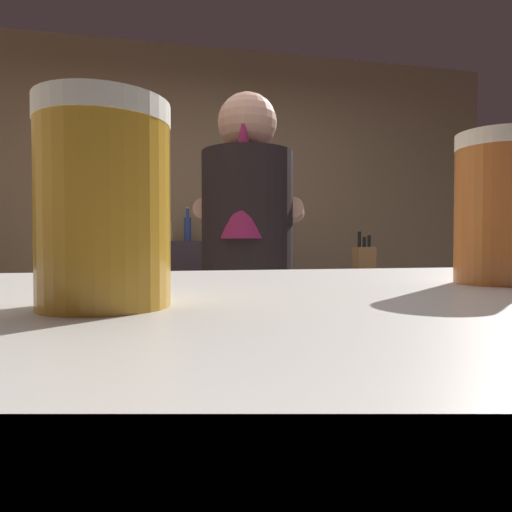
{
  "coord_description": "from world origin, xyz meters",
  "views": [
    {
      "loc": [
        -0.24,
        -1.41,
        1.1
      ],
      "look_at": [
        -0.11,
        -0.75,
        1.08
      ],
      "focal_mm": 30.48,
      "sensor_mm": 36.0,
      "label": 1
    }
  ],
  "objects_px": {
    "bartender": "(247,282)",
    "bottle_olive_oil": "(209,231)",
    "mixing_bowl": "(157,285)",
    "bottle_hot_sauce": "(233,229)",
    "chefs_knife": "(289,288)",
    "bottle_soy": "(188,228)",
    "pint_glass_far": "(105,206)",
    "knife_block": "(364,265)",
    "pint_glass_near": "(495,209)",
    "bottle_vinegar": "(168,230)"
  },
  "relations": [
    {
      "from": "knife_block",
      "to": "chefs_knife",
      "type": "bearing_deg",
      "value": -162.94
    },
    {
      "from": "mixing_bowl",
      "to": "bottle_olive_oil",
      "type": "distance_m",
      "value": 1.31
    },
    {
      "from": "bottle_vinegar",
      "to": "bottle_hot_sauce",
      "type": "xyz_separation_m",
      "value": [
        0.51,
        0.16,
        0.02
      ]
    },
    {
      "from": "mixing_bowl",
      "to": "pint_glass_far",
      "type": "xyz_separation_m",
      "value": [
        0.0,
        -1.74,
        0.21
      ]
    },
    {
      "from": "bartender",
      "to": "chefs_knife",
      "type": "distance_m",
      "value": 0.5
    },
    {
      "from": "pint_glass_near",
      "to": "bottle_vinegar",
      "type": "xyz_separation_m",
      "value": [
        -0.3,
        2.9,
        0.07
      ]
    },
    {
      "from": "pint_glass_far",
      "to": "bottle_olive_oil",
      "type": "bearing_deg",
      "value": 83.2
    },
    {
      "from": "mixing_bowl",
      "to": "bottle_hot_sauce",
      "type": "relative_size",
      "value": 0.79
    },
    {
      "from": "pint_glass_far",
      "to": "knife_block",
      "type": "bearing_deg",
      "value": 60.05
    },
    {
      "from": "bottle_olive_oil",
      "to": "bottle_hot_sauce",
      "type": "xyz_separation_m",
      "value": [
        0.21,
        0.19,
        0.03
      ]
    },
    {
      "from": "bottle_hot_sauce",
      "to": "bottle_vinegar",
      "type": "bearing_deg",
      "value": -162.33
    },
    {
      "from": "mixing_bowl",
      "to": "bottle_soy",
      "type": "bearing_deg",
      "value": 81.66
    },
    {
      "from": "chefs_knife",
      "to": "bottle_soy",
      "type": "bearing_deg",
      "value": 90.25
    },
    {
      "from": "bottle_soy",
      "to": "bottle_hot_sauce",
      "type": "bearing_deg",
      "value": 1.59
    },
    {
      "from": "chefs_knife",
      "to": "pint_glass_near",
      "type": "relative_size",
      "value": 1.65
    },
    {
      "from": "bartender",
      "to": "bottle_olive_oil",
      "type": "height_order",
      "value": "bartender"
    },
    {
      "from": "pint_glass_near",
      "to": "bottle_hot_sauce",
      "type": "relative_size",
      "value": 0.57
    },
    {
      "from": "bartender",
      "to": "bottle_soy",
      "type": "relative_size",
      "value": 6.29
    },
    {
      "from": "chefs_knife",
      "to": "bottle_hot_sauce",
      "type": "xyz_separation_m",
      "value": [
        -0.05,
        1.43,
        0.33
      ]
    },
    {
      "from": "chefs_knife",
      "to": "bottle_olive_oil",
      "type": "relative_size",
      "value": 1.29
    },
    {
      "from": "bartender",
      "to": "bottle_olive_oil",
      "type": "bearing_deg",
      "value": 17.85
    },
    {
      "from": "chefs_knife",
      "to": "bottle_hot_sauce",
      "type": "bearing_deg",
      "value": 76.1
    },
    {
      "from": "bottle_olive_oil",
      "to": "knife_block",
      "type": "bearing_deg",
      "value": -57.09
    },
    {
      "from": "bottle_vinegar",
      "to": "bottle_hot_sauce",
      "type": "height_order",
      "value": "bottle_hot_sauce"
    },
    {
      "from": "mixing_bowl",
      "to": "chefs_knife",
      "type": "bearing_deg",
      "value": -1.82
    },
    {
      "from": "knife_block",
      "to": "bottle_soy",
      "type": "xyz_separation_m",
      "value": [
        -0.86,
        1.29,
        0.24
      ]
    },
    {
      "from": "pint_glass_near",
      "to": "bottle_olive_oil",
      "type": "relative_size",
      "value": 0.79
    },
    {
      "from": "mixing_bowl",
      "to": "chefs_knife",
      "type": "height_order",
      "value": "mixing_bowl"
    },
    {
      "from": "bottle_soy",
      "to": "pint_glass_near",
      "type": "bearing_deg",
      "value": -87.28
    },
    {
      "from": "knife_block",
      "to": "pint_glass_far",
      "type": "height_order",
      "value": "pint_glass_far"
    },
    {
      "from": "bottle_soy",
      "to": "bottle_hot_sauce",
      "type": "xyz_separation_m",
      "value": [
        0.36,
        0.01,
        -0.0
      ]
    },
    {
      "from": "pint_glass_far",
      "to": "bottle_olive_oil",
      "type": "xyz_separation_m",
      "value": [
        0.35,
        2.96,
        0.07
      ]
    },
    {
      "from": "mixing_bowl",
      "to": "bottle_hot_sauce",
      "type": "distance_m",
      "value": 1.56
    },
    {
      "from": "chefs_knife",
      "to": "mixing_bowl",
      "type": "bearing_deg",
      "value": 162.3
    },
    {
      "from": "chefs_knife",
      "to": "bottle_vinegar",
      "type": "xyz_separation_m",
      "value": [
        -0.56,
        1.27,
        0.31
      ]
    },
    {
      "from": "bartender",
      "to": "bottle_olive_oil",
      "type": "distance_m",
      "value": 1.67
    },
    {
      "from": "mixing_bowl",
      "to": "pint_glass_near",
      "type": "height_order",
      "value": "pint_glass_near"
    },
    {
      "from": "bartender",
      "to": "knife_block",
      "type": "height_order",
      "value": "bartender"
    },
    {
      "from": "bartender",
      "to": "pint_glass_far",
      "type": "distance_m",
      "value": 1.36
    },
    {
      "from": "bartender",
      "to": "pint_glass_far",
      "type": "relative_size",
      "value": 13.28
    },
    {
      "from": "pint_glass_near",
      "to": "mixing_bowl",
      "type": "bearing_deg",
      "value": 102.01
    },
    {
      "from": "chefs_knife",
      "to": "pint_glass_far",
      "type": "bearing_deg",
      "value": -125.64
    },
    {
      "from": "pint_glass_far",
      "to": "chefs_knife",
      "type": "bearing_deg",
      "value": 70.24
    },
    {
      "from": "pint_glass_far",
      "to": "bottle_hot_sauce",
      "type": "bearing_deg",
      "value": 79.79
    },
    {
      "from": "knife_block",
      "to": "pint_glass_near",
      "type": "xyz_separation_m",
      "value": [
        -0.72,
        -1.77,
        0.15
      ]
    },
    {
      "from": "pint_glass_near",
      "to": "bottle_hot_sauce",
      "type": "xyz_separation_m",
      "value": [
        0.22,
        3.07,
        0.08
      ]
    },
    {
      "from": "bottle_soy",
      "to": "bottle_vinegar",
      "type": "bearing_deg",
      "value": -134.68
    },
    {
      "from": "bottle_hot_sauce",
      "to": "bottle_olive_oil",
      "type": "bearing_deg",
      "value": -138.52
    },
    {
      "from": "chefs_knife",
      "to": "pint_glass_far",
      "type": "xyz_separation_m",
      "value": [
        -0.62,
        -1.72,
        0.24
      ]
    },
    {
      "from": "bottle_olive_oil",
      "to": "bottle_soy",
      "type": "distance_m",
      "value": 0.23
    }
  ]
}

